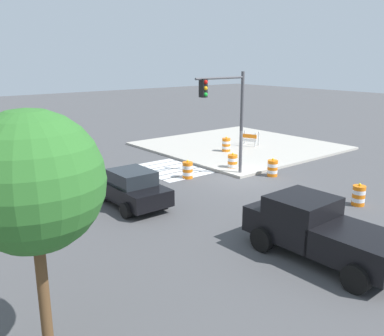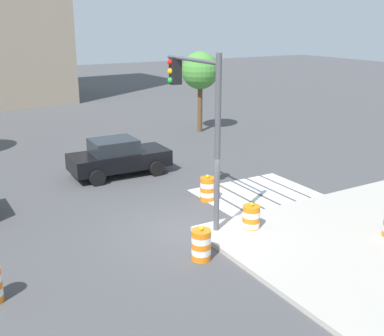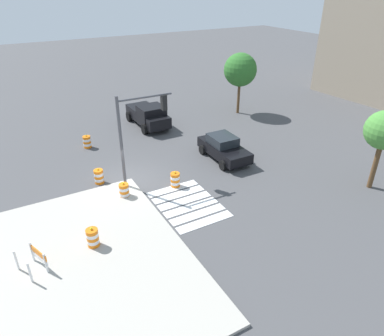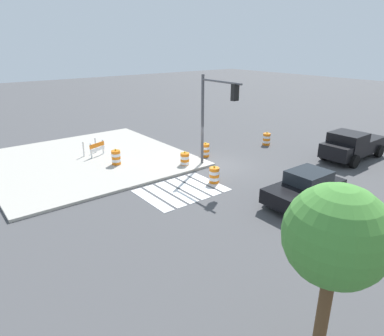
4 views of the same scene
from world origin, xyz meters
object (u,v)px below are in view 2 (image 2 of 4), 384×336
street_tree_streetside_near (200,71)px  traffic_light_pole (198,107)px  traffic_barrel_crosswalk_end (208,189)px  sports_car (118,157)px  traffic_barrel_median_far (201,245)px  traffic_barrel_near_corner (251,219)px

street_tree_streetside_near → traffic_light_pole: bearing=-121.4°
traffic_barrel_crosswalk_end → street_tree_streetside_near: 12.15m
sports_car → traffic_light_pole: size_ratio=0.79×
sports_car → traffic_barrel_median_far: sports_car is taller
traffic_barrel_near_corner → traffic_barrel_median_far: size_ratio=1.00×
sports_car → street_tree_streetside_near: street_tree_streetside_near is taller
traffic_barrel_median_far → street_tree_streetside_near: bearing=59.0°
sports_car → traffic_barrel_near_corner: size_ratio=4.24×
traffic_barrel_crosswalk_end → street_tree_streetside_near: size_ratio=0.21×
traffic_barrel_near_corner → traffic_light_pole: bearing=123.5°
traffic_barrel_near_corner → traffic_barrel_median_far: same height
sports_car → traffic_light_pole: bearing=-86.4°
traffic_barrel_crosswalk_end → traffic_light_pole: (-1.34, -1.54, 3.46)m
traffic_barrel_near_corner → traffic_light_pole: (-1.04, 1.57, 3.46)m
sports_car → traffic_barrel_near_corner: sports_car is taller
traffic_barrel_near_corner → traffic_barrel_crosswalk_end: 3.12m
traffic_barrel_median_far → traffic_light_pole: (1.30, 2.35, 3.46)m
traffic_barrel_median_far → street_tree_streetside_near: size_ratio=0.21×
sports_car → street_tree_streetside_near: 9.77m
sports_car → traffic_barrel_median_far: bearing=-96.1°
traffic_barrel_near_corner → traffic_barrel_median_far: 2.47m
traffic_light_pole → street_tree_streetside_near: bearing=58.6°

